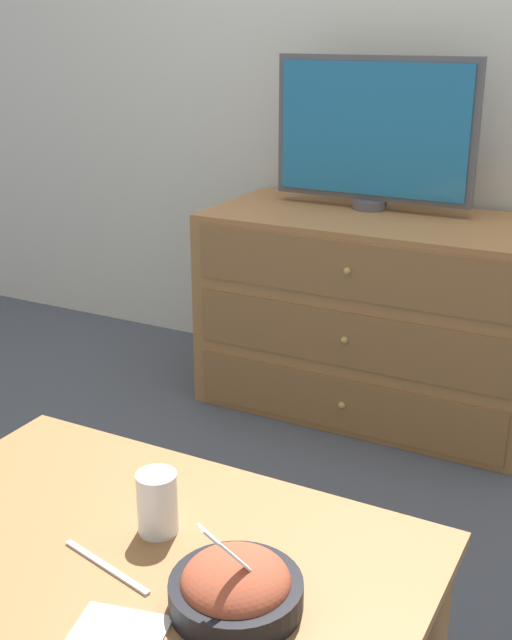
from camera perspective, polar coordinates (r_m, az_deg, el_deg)
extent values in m
plane|color=#474C56|center=(3.21, 9.06, -3.58)|extent=(12.00, 12.00, 0.00)
cube|color=silver|center=(2.97, 10.68, 20.24)|extent=(12.00, 0.05, 2.60)
cube|color=#9E6B3D|center=(2.80, 8.44, 0.44)|extent=(1.15, 0.54, 0.69)
cube|color=brown|center=(2.65, 6.16, -6.00)|extent=(1.06, 0.01, 0.18)
sphere|color=tan|center=(2.65, 6.11, -6.05)|extent=(0.02, 0.02, 0.02)
cube|color=brown|center=(2.56, 6.35, -1.40)|extent=(1.06, 0.01, 0.18)
sphere|color=tan|center=(2.56, 6.30, -1.45)|extent=(0.02, 0.02, 0.02)
cube|color=brown|center=(2.49, 6.55, 3.51)|extent=(1.06, 0.01, 0.18)
sphere|color=tan|center=(2.48, 6.50, 3.47)|extent=(0.02, 0.02, 0.02)
cylinder|color=#515156|center=(2.82, 8.10, 8.15)|extent=(0.12, 0.12, 0.03)
cube|color=#515156|center=(2.78, 8.41, 13.28)|extent=(0.69, 0.04, 0.47)
cube|color=#1E6B9E|center=(2.76, 8.26, 13.24)|extent=(0.65, 0.01, 0.43)
cube|color=#9E6B3D|center=(1.40, -8.32, -16.14)|extent=(0.96, 0.60, 0.02)
cylinder|color=brown|center=(1.94, -14.22, -13.61)|extent=(0.04, 0.04, 0.44)
cylinder|color=black|center=(1.26, -1.44, -18.89)|extent=(0.20, 0.20, 0.04)
ellipsoid|color=#AD4C33|center=(1.25, -1.45, -18.17)|extent=(0.17, 0.17, 0.08)
cube|color=silver|center=(1.20, -1.00, -16.89)|extent=(0.07, 0.09, 0.13)
cube|color=silver|center=(1.15, -3.41, -14.97)|extent=(0.03, 0.03, 0.03)
cylinder|color=white|center=(1.42, -6.99, -13.49)|extent=(0.06, 0.06, 0.07)
cylinder|color=white|center=(1.40, -7.03, -12.77)|extent=(0.07, 0.07, 0.11)
cube|color=silver|center=(1.36, -10.61, -16.86)|extent=(0.20, 0.06, 0.01)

